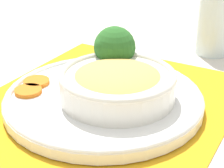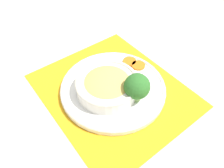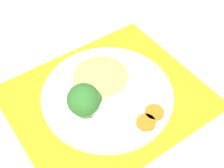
% 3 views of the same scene
% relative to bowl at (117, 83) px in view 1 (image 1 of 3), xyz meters
% --- Properties ---
extents(ground_plane, '(4.00, 4.00, 0.00)m').
position_rel_bowl_xyz_m(ground_plane, '(-0.01, 0.02, -0.05)').
color(ground_plane, beige).
extents(placemat, '(0.49, 0.43, 0.00)m').
position_rel_bowl_xyz_m(placemat, '(-0.01, 0.02, -0.04)').
color(placemat, orange).
rests_on(placemat, ground_plane).
extents(plate, '(0.32, 0.32, 0.02)m').
position_rel_bowl_xyz_m(plate, '(-0.01, 0.02, -0.03)').
color(plate, white).
rests_on(plate, placemat).
extents(bowl, '(0.18, 0.18, 0.05)m').
position_rel_bowl_xyz_m(bowl, '(0.00, 0.00, 0.00)').
color(bowl, silver).
rests_on(bowl, plate).
extents(broccoli_floret, '(0.07, 0.07, 0.09)m').
position_rel_bowl_xyz_m(broccoli_floret, '(0.07, 0.05, 0.03)').
color(broccoli_floret, '#84AD5B').
rests_on(broccoli_floret, plate).
extents(carrot_slice_near, '(0.04, 0.04, 0.01)m').
position_rel_bowl_xyz_m(carrot_slice_near, '(-0.04, 0.14, -0.02)').
color(carrot_slice_near, orange).
rests_on(carrot_slice_near, plate).
extents(carrot_slice_middle, '(0.04, 0.04, 0.01)m').
position_rel_bowl_xyz_m(carrot_slice_middle, '(-0.07, 0.13, -0.02)').
color(carrot_slice_middle, orange).
rests_on(carrot_slice_middle, plate).
extents(water_glass, '(0.07, 0.07, 0.13)m').
position_rel_bowl_xyz_m(water_glass, '(0.32, -0.03, 0.01)').
color(water_glass, silver).
rests_on(water_glass, ground_plane).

